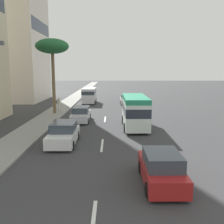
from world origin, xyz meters
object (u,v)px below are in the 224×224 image
car_second (64,134)px  palm_tree (52,48)px  van_lead (89,95)px  minibus_third (135,110)px  pedestrian_near_lamp (59,103)px  car_fourth (126,100)px  car_sixth (81,114)px  car_fifth (161,169)px

car_second → palm_tree: bearing=-164.5°
van_lead → palm_tree: (-10.59, 3.50, 6.77)m
minibus_third → pedestrian_near_lamp: size_ratio=3.80×
minibus_third → car_fourth: bearing=-0.5°
van_lead → car_second: (-23.48, -0.06, -0.68)m
car_sixth → palm_tree: 9.52m
car_fourth → car_fifth: (-29.16, 0.02, 0.03)m
car_fifth → minibus_third: bearing=0.6°
car_sixth → van_lead: bearing=-178.6°
van_lead → car_second: size_ratio=1.18×
car_sixth → palm_tree: palm_tree is taller
car_sixth → car_second: bearing=-2.0°
van_lead → car_sixth: size_ratio=1.17×
car_fifth → pedestrian_near_lamp: 23.62m
van_lead → car_fourth: van_lead is taller
minibus_third → car_fourth: minibus_third is taller
minibus_third → car_fifth: size_ratio=1.58×
van_lead → car_fifth: bearing=11.4°
van_lead → minibus_third: size_ratio=0.81×
minibus_third → palm_tree: size_ratio=0.72×
van_lead → car_sixth: (-15.04, -0.36, -0.71)m
palm_tree → van_lead: bearing=-18.3°
car_fifth → palm_tree: size_ratio=0.45×
minibus_third → car_sixth: size_ratio=1.45×
car_fourth → car_sixth: bearing=157.6°
car_fourth → palm_tree: bearing=134.7°
van_lead → pedestrian_near_lamp: bearing=-21.3°
car_second → car_fourth: (22.39, -6.05, -0.03)m
palm_tree → minibus_third: bearing=-128.4°
pedestrian_near_lamp → palm_tree: bearing=124.3°
car_fourth → pedestrian_near_lamp: size_ratio=2.50×
car_sixth → car_fifth: bearing=20.6°
van_lead → pedestrian_near_lamp: 9.24m
minibus_third → palm_tree: 13.73m
van_lead → minibus_third: 19.04m
pedestrian_near_lamp → palm_tree: size_ratio=0.19×
minibus_third → car_fourth: size_ratio=1.52×
car_sixth → pedestrian_near_lamp: (6.44, 3.72, 0.36)m
palm_tree → car_sixth: bearing=-139.0°
car_sixth → pedestrian_near_lamp: 7.44m
van_lead → pedestrian_near_lamp: size_ratio=3.07×
car_fifth → palm_tree: 23.11m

